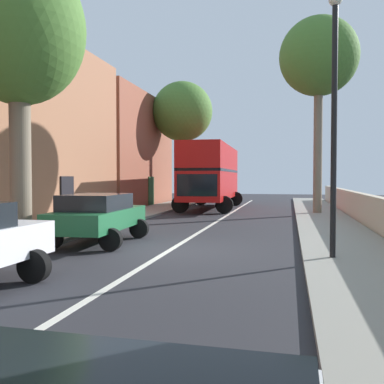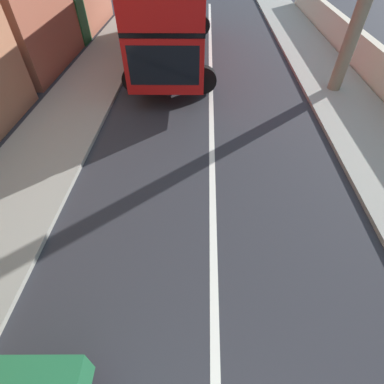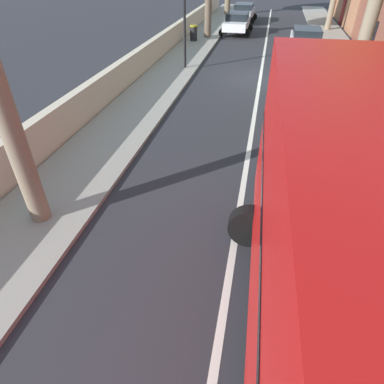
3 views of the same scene
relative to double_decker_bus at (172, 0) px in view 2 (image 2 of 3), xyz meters
The scene contains 1 object.
double_decker_bus is the anchor object (origin of this frame).
Camera 2 is at (-0.32, 1.90, 5.10)m, focal length 26.70 mm.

